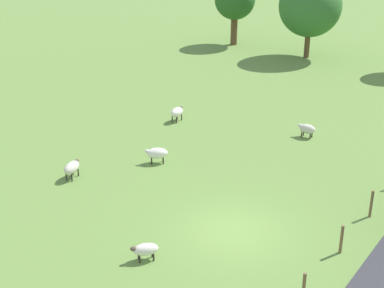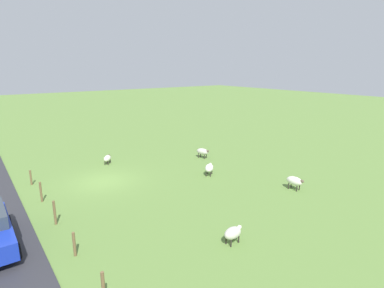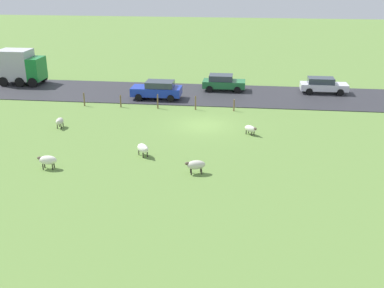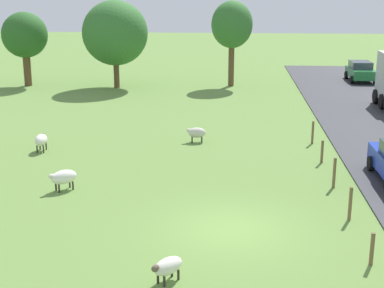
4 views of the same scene
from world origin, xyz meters
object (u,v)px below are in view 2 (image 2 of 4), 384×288
sheep_1 (233,233)px  sheep_0 (209,168)px  sheep_4 (295,181)px  sheep_2 (203,152)px  sheep_3 (107,158)px

sheep_1 → sheep_0: bearing=-122.5°
sheep_1 → sheep_4: size_ratio=0.87×
sheep_1 → sheep_2: bearing=-122.2°
sheep_4 → sheep_0: bearing=-63.2°
sheep_2 → sheep_3: 7.91m
sheep_1 → sheep_3: 14.46m
sheep_2 → sheep_4: (-0.39, 9.01, 0.01)m
sheep_1 → sheep_2: size_ratio=0.82×
sheep_1 → sheep_4: sheep_4 is taller
sheep_2 → sheep_0: bearing=58.3°
sheep_2 → sheep_4: bearing=92.5°
sheep_2 → sheep_3: sheep_2 is taller
sheep_0 → sheep_3: size_ratio=1.13×
sheep_2 → sheep_4: size_ratio=1.06×
sheep_1 → sheep_4: 7.81m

